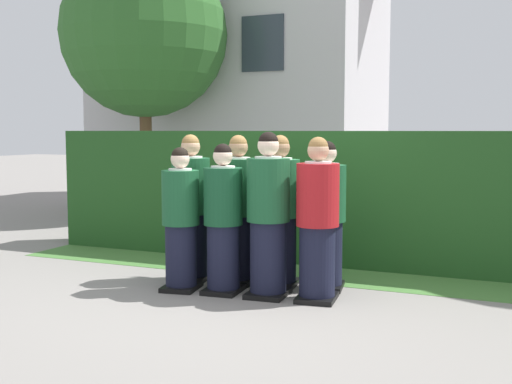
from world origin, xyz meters
TOP-DOWN VIEW (x-y plane):
  - ground_plane at (0.00, 0.00)m, footprint 60.00×60.00m
  - student_front_row_0 at (-0.73, -0.08)m, footprint 0.42×0.51m
  - student_front_row_1 at (-0.26, -0.01)m, footprint 0.41×0.51m
  - student_front_row_2 at (0.23, 0.04)m, footprint 0.44×0.51m
  - student_in_red_blazer at (0.74, 0.08)m, footprint 0.43×0.51m
  - student_rear_row_0 at (-0.85, 0.37)m, footprint 0.46×0.55m
  - student_rear_row_1 at (-0.31, 0.47)m, footprint 0.43×0.50m
  - student_rear_row_2 at (0.17, 0.51)m, footprint 0.43×0.54m
  - student_rear_row_3 at (0.67, 0.59)m, footprint 0.44×0.51m
  - hedge at (0.00, 1.96)m, footprint 7.27×0.70m
  - school_building_main at (-3.72, 8.07)m, footprint 6.50×4.31m
  - oak_tree_left at (-4.44, 4.99)m, footprint 3.29×3.29m
  - lawn_strip at (0.00, 1.16)m, footprint 7.27×0.90m

SIDE VIEW (x-z plane):
  - ground_plane at x=0.00m, z-range 0.00..0.00m
  - lawn_strip at x=0.00m, z-range 0.00..0.01m
  - student_front_row_0 at x=-0.73m, z-range -0.04..1.49m
  - student_front_row_1 at x=-0.26m, z-range -0.04..1.53m
  - student_rear_row_3 at x=0.67m, z-range -0.04..1.55m
  - student_in_red_blazer at x=0.74m, z-range -0.04..1.60m
  - student_rear_row_1 at x=-0.31m, z-range -0.04..1.61m
  - student_rear_row_2 at x=0.17m, z-range -0.04..1.61m
  - student_rear_row_0 at x=-0.85m, z-range -0.04..1.62m
  - student_front_row_2 at x=0.23m, z-range -0.04..1.65m
  - hedge at x=0.00m, z-range 0.00..1.69m
  - oak_tree_left at x=-4.44m, z-range 0.97..6.20m
  - school_building_main at x=-3.72m, z-range 0.09..7.45m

